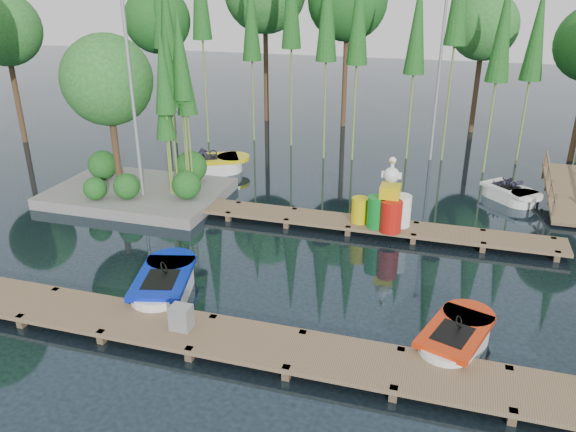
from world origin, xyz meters
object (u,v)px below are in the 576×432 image
(island, at_px, (126,111))
(utility_cabinet, at_px, (181,317))
(boat_red, at_px, (455,339))
(boat_yellow_far, at_px, (211,164))
(boat_blue, at_px, (164,285))
(drum_cluster, at_px, (390,208))
(yellow_barrel, at_px, (360,210))

(island, relative_size, utility_cabinet, 12.15)
(boat_red, xyz_separation_m, utility_cabinet, (-5.86, -1.39, 0.33))
(boat_red, relative_size, boat_yellow_far, 0.84)
(boat_blue, bearing_deg, island, 111.70)
(boat_red, height_order, utility_cabinet, utility_cabinet)
(island, distance_m, boat_red, 13.65)
(island, relative_size, drum_cluster, 2.97)
(yellow_barrel, height_order, drum_cluster, drum_cluster)
(boat_red, xyz_separation_m, drum_cluster, (-2.15, 5.45, 0.72))
(island, distance_m, yellow_barrel, 8.97)
(island, distance_m, boat_yellow_far, 4.67)
(boat_red, height_order, yellow_barrel, yellow_barrel)
(boat_red, height_order, boat_yellow_far, boat_yellow_far)
(utility_cabinet, bearing_deg, island, 126.80)
(boat_yellow_far, bearing_deg, boat_blue, -79.96)
(boat_blue, xyz_separation_m, boat_red, (7.17, -0.23, -0.03))
(island, xyz_separation_m, boat_blue, (4.52, -6.17, -2.91))
(boat_blue, height_order, utility_cabinet, boat_blue)
(island, bearing_deg, boat_red, -28.70)
(utility_cabinet, xyz_separation_m, drum_cluster, (3.71, 6.84, 0.39))
(boat_blue, relative_size, drum_cluster, 1.36)
(utility_cabinet, height_order, drum_cluster, drum_cluster)
(utility_cabinet, distance_m, drum_cluster, 7.79)
(utility_cabinet, xyz_separation_m, yellow_barrel, (2.75, 7.00, 0.13))
(island, relative_size, yellow_barrel, 8.25)
(island, xyz_separation_m, boat_yellow_far, (1.61, 3.32, -2.86))
(utility_cabinet, relative_size, drum_cluster, 0.24)
(island, height_order, boat_red, island)
(boat_red, relative_size, yellow_barrel, 3.39)
(boat_red, distance_m, utility_cabinet, 6.03)
(boat_yellow_far, bearing_deg, island, -122.84)
(yellow_barrel, bearing_deg, drum_cluster, -9.58)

